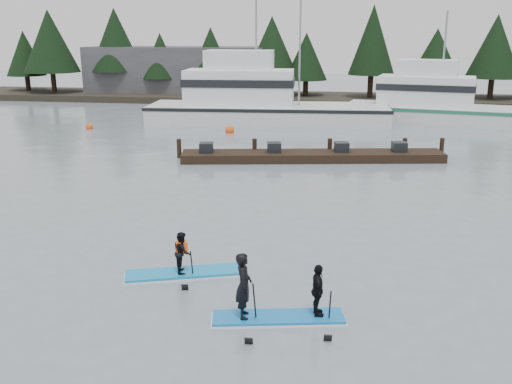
# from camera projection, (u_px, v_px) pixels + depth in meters

# --- Properties ---
(ground) EXTENTS (160.00, 160.00, 0.00)m
(ground) POSITION_uv_depth(u_px,v_px,m) (218.00, 298.00, 14.34)
(ground) COLOR slate
(ground) RESTS_ON ground
(far_shore) EXTENTS (70.00, 8.00, 0.60)m
(far_shore) POSITION_uv_depth(u_px,v_px,m) (316.00, 99.00, 54.17)
(far_shore) COLOR #2D281E
(far_shore) RESTS_ON ground
(treeline) EXTENTS (60.00, 4.00, 8.00)m
(treeline) POSITION_uv_depth(u_px,v_px,m) (316.00, 102.00, 54.25)
(treeline) COLOR black
(treeline) RESTS_ON ground
(waterfront_building) EXTENTS (18.00, 6.00, 5.00)m
(waterfront_building) POSITION_uv_depth(u_px,v_px,m) (179.00, 72.00, 57.60)
(waterfront_building) COLOR #4C4C51
(waterfront_building) RESTS_ON ground
(fishing_boat_large) EXTENTS (17.67, 5.92, 9.85)m
(fishing_boat_large) POSITION_uv_depth(u_px,v_px,m) (260.00, 112.00, 42.04)
(fishing_boat_large) COLOR silver
(fishing_boat_large) RESTS_ON ground
(fishing_boat_medium) EXTENTS (15.53, 7.09, 8.85)m
(fishing_boat_medium) POSITION_uv_depth(u_px,v_px,m) (443.00, 114.00, 41.94)
(fishing_boat_medium) COLOR silver
(fishing_boat_medium) RESTS_ON ground
(floating_dock) EXTENTS (13.62, 4.16, 0.45)m
(floating_dock) POSITION_uv_depth(u_px,v_px,m) (313.00, 156.00, 29.58)
(floating_dock) COLOR black
(floating_dock) RESTS_ON ground
(buoy_a) EXTENTS (0.48, 0.48, 0.48)m
(buoy_a) POSITION_uv_depth(u_px,v_px,m) (89.00, 129.00, 39.21)
(buoy_a) COLOR #FC480C
(buoy_a) RESTS_ON ground
(buoy_b) EXTENTS (0.59, 0.59, 0.59)m
(buoy_b) POSITION_uv_depth(u_px,v_px,m) (230.00, 133.00, 37.73)
(buoy_b) COLOR #FC480C
(buoy_b) RESTS_ON ground
(paddleboard_solo) EXTENTS (3.20, 1.73, 1.76)m
(paddleboard_solo) POSITION_uv_depth(u_px,v_px,m) (183.00, 262.00, 15.56)
(paddleboard_solo) COLOR #147FBE
(paddleboard_solo) RESTS_ON ground
(paddleboard_duo) EXTENTS (3.14, 1.45, 2.15)m
(paddleboard_duo) POSITION_uv_depth(u_px,v_px,m) (278.00, 296.00, 13.08)
(paddleboard_duo) COLOR #136EBA
(paddleboard_duo) RESTS_ON ground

